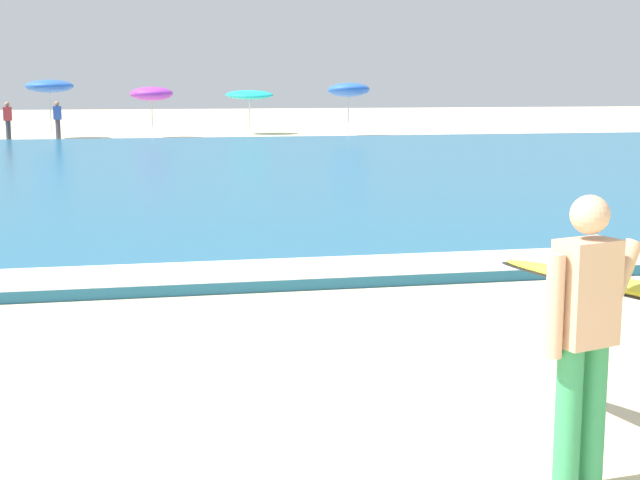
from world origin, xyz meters
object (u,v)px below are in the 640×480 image
Objects in this scene: surfer_with_board at (616,314)px; beachgoer_near_row_mid at (8,121)px; beach_umbrella_3 at (151,94)px; beach_umbrella_5 at (349,90)px; beach_umbrella_4 at (249,95)px; beach_umbrella_2 at (49,86)px; beachgoer_near_row_left at (58,120)px.

surfer_with_board reaches higher than beachgoer_near_row_mid.
beach_umbrella_3 is 0.91× the size of beach_umbrella_5.
surfer_with_board is 1.21× the size of beach_umbrella_4.
beach_umbrella_2 is (-5.69, 36.01, 1.14)m from surfer_with_board.
beachgoer_near_row_mid is at bearing -126.60° from beach_umbrella_2.
surfer_with_board is 37.93m from beach_umbrella_4.
beach_umbrella_3 is 1.37× the size of beachgoer_near_row_left.
beach_umbrella_3 reaches higher than beach_umbrella_4.
surfer_with_board is 1.06× the size of beach_umbrella_2.
beach_umbrella_4 is 4.72m from beach_umbrella_5.
beach_umbrella_5 is 1.50× the size of beachgoer_near_row_mid.
beach_umbrella_4 is at bearing 11.93° from beach_umbrella_2.
surfer_with_board is 36.01m from beach_umbrella_5.
beach_umbrella_3 is 8.43m from beach_umbrella_5.
beach_umbrella_2 reaches higher than beachgoer_near_row_mid.
beach_umbrella_5 is at bearing 2.66° from beachgoer_near_row_left.
beach_umbrella_5 is 12.28m from beachgoer_near_row_left.
beach_umbrella_2 reaches higher than beachgoer_near_row_left.
surfer_with_board reaches higher than beachgoer_near_row_left.
beach_umbrella_3 is at bearing 15.93° from beachgoer_near_row_mid.
beachgoer_near_row_left is 1.00× the size of beachgoer_near_row_mid.
beachgoer_near_row_mid is (-14.05, -1.33, -1.16)m from beach_umbrella_5.
beach_umbrella_3 is at bearing 92.49° from surfer_with_board.
beach_umbrella_4 is (2.87, 37.81, 0.74)m from surfer_with_board.
beach_umbrella_5 reaches higher than surfer_with_board.
beach_umbrella_5 reaches higher than beach_umbrella_4.
beachgoer_near_row_left is (-8.21, -3.05, -0.93)m from beach_umbrella_4.
beach_umbrella_5 is at bearing -3.05° from beach_umbrella_2.
beach_umbrella_4 reaches higher than beachgoer_near_row_left.
beach_umbrella_2 reaches higher than beach_umbrella_3.
beach_umbrella_2 is at bearing 176.95° from beach_umbrella_5.
beach_umbrella_3 reaches higher than beachgoer_near_row_mid.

